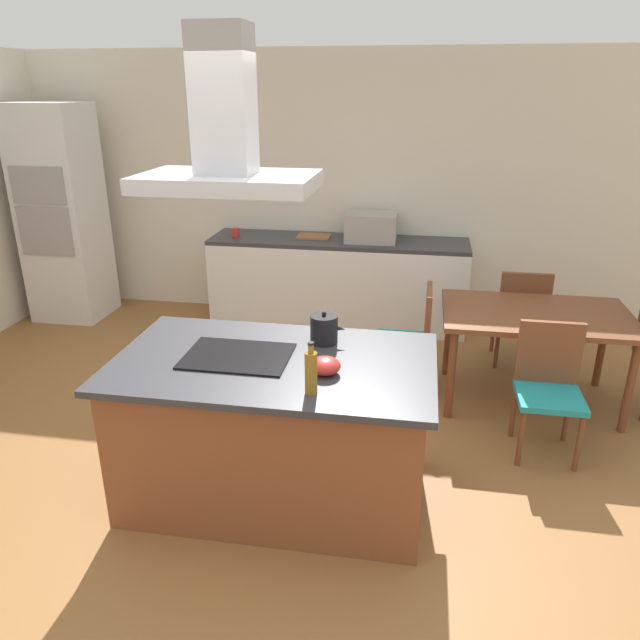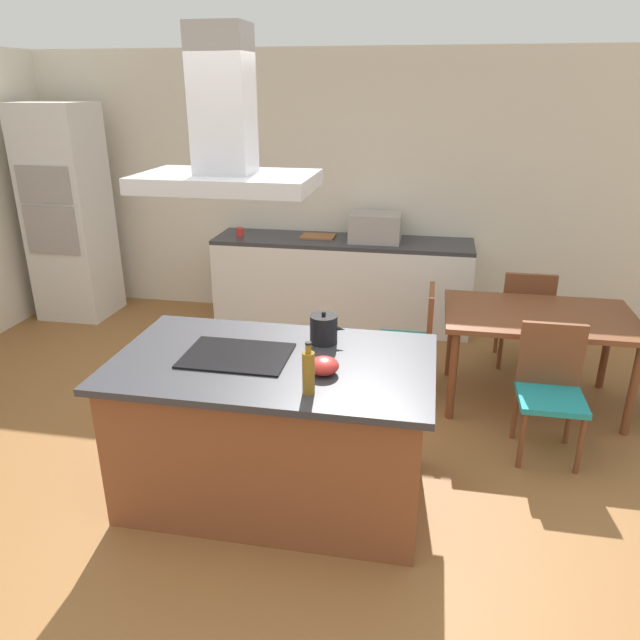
{
  "view_description": "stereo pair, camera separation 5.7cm",
  "coord_description": "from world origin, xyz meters",
  "px_view_note": "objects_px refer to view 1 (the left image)",
  "views": [
    {
      "loc": [
        0.78,
        -2.99,
        2.35
      ],
      "look_at": [
        0.2,
        0.4,
        1.0
      ],
      "focal_mm": 33.66,
      "sensor_mm": 36.0,
      "label": 1
    },
    {
      "loc": [
        0.83,
        -2.98,
        2.35
      ],
      "look_at": [
        0.2,
        0.4,
        1.0
      ],
      "focal_mm": 33.66,
      "sensor_mm": 36.0,
      "label": 2
    }
  ],
  "objects_px": {
    "wall_oven_stack": "(62,215)",
    "cooktop": "(238,356)",
    "coffee_mug_red": "(236,232)",
    "chair_facing_island": "(549,381)",
    "tea_kettle": "(324,329)",
    "mixing_bowl": "(325,366)",
    "dining_table": "(536,322)",
    "range_hood": "(225,139)",
    "olive_oil_bottle": "(311,372)",
    "chair_facing_back_wall": "(521,312)",
    "chair_at_left_end": "(413,334)",
    "countertop_microwave": "(371,227)",
    "cutting_board": "(314,236)"
  },
  "relations": [
    {
      "from": "cooktop",
      "to": "mixing_bowl",
      "type": "bearing_deg",
      "value": -13.22
    },
    {
      "from": "chair_facing_island",
      "to": "olive_oil_bottle",
      "type": "bearing_deg",
      "value": -140.54
    },
    {
      "from": "countertop_microwave",
      "to": "dining_table",
      "type": "distance_m",
      "value": 2.02
    },
    {
      "from": "tea_kettle",
      "to": "cutting_board",
      "type": "height_order",
      "value": "tea_kettle"
    },
    {
      "from": "tea_kettle",
      "to": "chair_at_left_end",
      "type": "relative_size",
      "value": 0.24
    },
    {
      "from": "wall_oven_stack",
      "to": "mixing_bowl",
      "type": "bearing_deg",
      "value": -40.76
    },
    {
      "from": "tea_kettle",
      "to": "countertop_microwave",
      "type": "relative_size",
      "value": 0.43
    },
    {
      "from": "cutting_board",
      "to": "coffee_mug_red",
      "type": "bearing_deg",
      "value": -172.0
    },
    {
      "from": "chair_facing_island",
      "to": "chair_at_left_end",
      "type": "distance_m",
      "value": 1.13
    },
    {
      "from": "wall_oven_stack",
      "to": "cooktop",
      "type": "bearing_deg",
      "value": -44.57
    },
    {
      "from": "mixing_bowl",
      "to": "wall_oven_stack",
      "type": "relative_size",
      "value": 0.08
    },
    {
      "from": "chair_facing_island",
      "to": "chair_facing_back_wall",
      "type": "bearing_deg",
      "value": 90.0
    },
    {
      "from": "tea_kettle",
      "to": "dining_table",
      "type": "bearing_deg",
      "value": 39.13
    },
    {
      "from": "tea_kettle",
      "to": "wall_oven_stack",
      "type": "distance_m",
      "value": 3.93
    },
    {
      "from": "range_hood",
      "to": "dining_table",
      "type": "bearing_deg",
      "value": 37.66
    },
    {
      "from": "countertop_microwave",
      "to": "mixing_bowl",
      "type": "bearing_deg",
      "value": -89.51
    },
    {
      "from": "chair_at_left_end",
      "to": "range_hood",
      "type": "bearing_deg",
      "value": -123.85
    },
    {
      "from": "cutting_board",
      "to": "chair_at_left_end",
      "type": "distance_m",
      "value": 1.86
    },
    {
      "from": "cutting_board",
      "to": "chair_at_left_end",
      "type": "height_order",
      "value": "cutting_board"
    },
    {
      "from": "wall_oven_stack",
      "to": "chair_at_left_end",
      "type": "height_order",
      "value": "wall_oven_stack"
    },
    {
      "from": "wall_oven_stack",
      "to": "cutting_board",
      "type": "bearing_deg",
      "value": 6.23
    },
    {
      "from": "cooktop",
      "to": "countertop_microwave",
      "type": "distance_m",
      "value": 2.93
    },
    {
      "from": "chair_facing_back_wall",
      "to": "chair_facing_island",
      "type": "bearing_deg",
      "value": -90.0
    },
    {
      "from": "coffee_mug_red",
      "to": "range_hood",
      "type": "height_order",
      "value": "range_hood"
    },
    {
      "from": "tea_kettle",
      "to": "dining_table",
      "type": "xyz_separation_m",
      "value": [
        1.44,
        1.17,
        -0.32
      ]
    },
    {
      "from": "cooktop",
      "to": "coffee_mug_red",
      "type": "xyz_separation_m",
      "value": [
        -0.88,
        2.82,
        0.04
      ]
    },
    {
      "from": "chair_at_left_end",
      "to": "countertop_microwave",
      "type": "bearing_deg",
      "value": 108.7
    },
    {
      "from": "countertop_microwave",
      "to": "chair_facing_back_wall",
      "type": "distance_m",
      "value": 1.67
    },
    {
      "from": "wall_oven_stack",
      "to": "dining_table",
      "type": "relative_size",
      "value": 1.57
    },
    {
      "from": "cooktop",
      "to": "chair_at_left_end",
      "type": "relative_size",
      "value": 0.67
    },
    {
      "from": "olive_oil_bottle",
      "to": "wall_oven_stack",
      "type": "height_order",
      "value": "wall_oven_stack"
    },
    {
      "from": "cooktop",
      "to": "chair_facing_island",
      "type": "bearing_deg",
      "value": 22.84
    },
    {
      "from": "mixing_bowl",
      "to": "countertop_microwave",
      "type": "xyz_separation_m",
      "value": [
        -0.03,
        3.0,
        0.09
      ]
    },
    {
      "from": "cutting_board",
      "to": "wall_oven_stack",
      "type": "relative_size",
      "value": 0.15
    },
    {
      "from": "tea_kettle",
      "to": "mixing_bowl",
      "type": "distance_m",
      "value": 0.42
    },
    {
      "from": "mixing_bowl",
      "to": "countertop_microwave",
      "type": "height_order",
      "value": "countertop_microwave"
    },
    {
      "from": "dining_table",
      "to": "chair_facing_back_wall",
      "type": "bearing_deg",
      "value": 90.0
    },
    {
      "from": "tea_kettle",
      "to": "coffee_mug_red",
      "type": "height_order",
      "value": "tea_kettle"
    },
    {
      "from": "cooktop",
      "to": "cutting_board",
      "type": "xyz_separation_m",
      "value": [
        -0.09,
        2.93,
        0.0
      ]
    },
    {
      "from": "chair_facing_back_wall",
      "to": "dining_table",
      "type": "bearing_deg",
      "value": -90.0
    },
    {
      "from": "tea_kettle",
      "to": "chair_facing_island",
      "type": "xyz_separation_m",
      "value": [
        1.44,
        0.51,
        -0.48
      ]
    },
    {
      "from": "coffee_mug_red",
      "to": "olive_oil_bottle",
      "type": "bearing_deg",
      "value": -66.54
    },
    {
      "from": "cooktop",
      "to": "chair_facing_island",
      "type": "height_order",
      "value": "cooktop"
    },
    {
      "from": "olive_oil_bottle",
      "to": "chair_facing_back_wall",
      "type": "relative_size",
      "value": 0.32
    },
    {
      "from": "wall_oven_stack",
      "to": "dining_table",
      "type": "height_order",
      "value": "wall_oven_stack"
    },
    {
      "from": "mixing_bowl",
      "to": "coffee_mug_red",
      "type": "height_order",
      "value": "mixing_bowl"
    },
    {
      "from": "chair_facing_island",
      "to": "tea_kettle",
      "type": "bearing_deg",
      "value": -160.6
    },
    {
      "from": "tea_kettle",
      "to": "range_hood",
      "type": "xyz_separation_m",
      "value": [
        -0.46,
        -0.29,
        1.11
      ]
    },
    {
      "from": "cooktop",
      "to": "mixing_bowl",
      "type": "xyz_separation_m",
      "value": [
        0.53,
        -0.12,
        0.04
      ]
    },
    {
      "from": "tea_kettle",
      "to": "mixing_bowl",
      "type": "relative_size",
      "value": 1.29
    }
  ]
}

